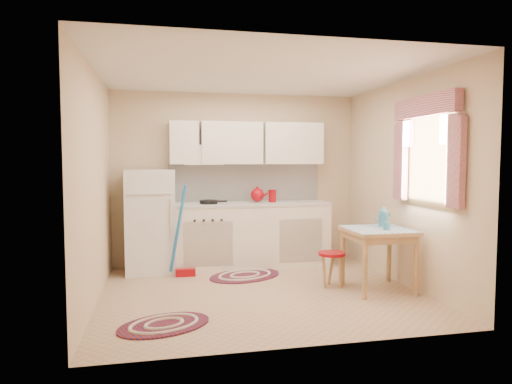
{
  "coord_description": "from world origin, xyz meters",
  "views": [
    {
      "loc": [
        -1.12,
        -5.07,
        1.53
      ],
      "look_at": [
        0.0,
        0.25,
        1.15
      ],
      "focal_mm": 32.0,
      "sensor_mm": 36.0,
      "label": 1
    }
  ],
  "objects_px": {
    "fridge": "(151,221)",
    "base_cabinets": "(250,236)",
    "table": "(378,260)",
    "stool": "(332,270)"
  },
  "relations": [
    {
      "from": "fridge",
      "to": "base_cabinets",
      "type": "distance_m",
      "value": 1.41
    },
    {
      "from": "fridge",
      "to": "table",
      "type": "relative_size",
      "value": 1.94
    },
    {
      "from": "base_cabinets",
      "to": "stool",
      "type": "xyz_separation_m",
      "value": [
        0.76,
        -1.27,
        -0.23
      ]
    },
    {
      "from": "base_cabinets",
      "to": "table",
      "type": "distance_m",
      "value": 1.95
    },
    {
      "from": "fridge",
      "to": "base_cabinets",
      "type": "bearing_deg",
      "value": 2.06
    },
    {
      "from": "fridge",
      "to": "stool",
      "type": "height_order",
      "value": "fridge"
    },
    {
      "from": "base_cabinets",
      "to": "stool",
      "type": "height_order",
      "value": "base_cabinets"
    },
    {
      "from": "base_cabinets",
      "to": "fridge",
      "type": "bearing_deg",
      "value": -177.94
    },
    {
      "from": "table",
      "to": "fridge",
      "type": "bearing_deg",
      "value": 151.05
    },
    {
      "from": "fridge",
      "to": "stool",
      "type": "relative_size",
      "value": 3.33
    }
  ]
}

